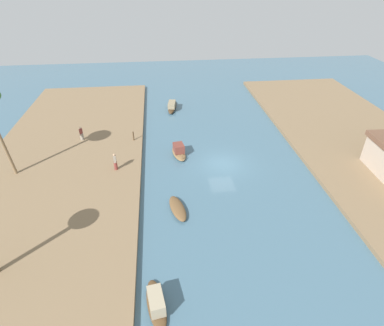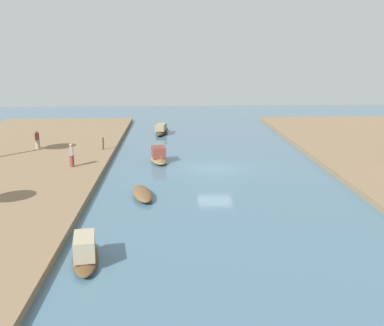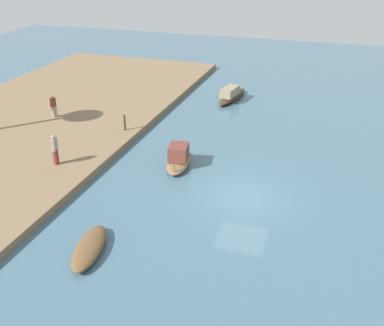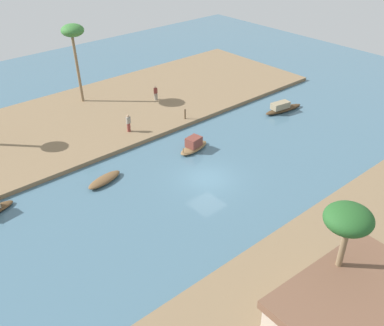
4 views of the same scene
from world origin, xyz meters
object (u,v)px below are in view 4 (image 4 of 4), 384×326
object	(u,v)px
person_by_mooring	(129,124)
palm_tree_left_near	(73,34)
sampan_open_hull	(104,180)
sampan_upstream_small	(282,108)
person_on_near_bank	(156,94)
palm_tree_right_short	(348,223)
mooring_post	(185,114)
riverside_building	(351,315)
sampan_near_left_bank	(194,145)

from	to	relation	value
person_by_mooring	palm_tree_left_near	size ratio (longest dim) A/B	0.21
sampan_open_hull	palm_tree_left_near	distance (m)	17.74
sampan_upstream_small	palm_tree_left_near	size ratio (longest dim) A/B	0.59
person_on_near_bank	palm_tree_right_short	world-z (taller)	palm_tree_right_short
person_by_mooring	person_on_near_bank	bearing A→B (deg)	28.41
palm_tree_left_near	sampan_open_hull	bearing A→B (deg)	66.55
person_on_near_bank	person_by_mooring	size ratio (longest dim) A/B	0.90
person_by_mooring	sampan_open_hull	bearing A→B (deg)	-143.53
mooring_post	person_by_mooring	bearing A→B (deg)	-13.65
riverside_building	person_by_mooring	bearing A→B (deg)	-97.37
sampan_upstream_small	palm_tree_left_near	world-z (taller)	palm_tree_left_near
mooring_post	sampan_open_hull	bearing A→B (deg)	18.78
mooring_post	palm_tree_left_near	xyz separation A→B (m)	(5.33, -10.83, 6.62)
person_on_near_bank	mooring_post	distance (m)	5.69
sampan_open_hull	sampan_near_left_bank	world-z (taller)	sampan_near_left_bank
sampan_near_left_bank	person_on_near_bank	distance (m)	11.06
mooring_post	riverside_building	bearing A→B (deg)	67.10
person_by_mooring	palm_tree_right_short	distance (m)	25.30
palm_tree_right_short	riverside_building	world-z (taller)	palm_tree_right_short
sampan_near_left_bank	palm_tree_left_near	xyz separation A→B (m)	(2.28, -15.58, 7.06)
mooring_post	person_on_near_bank	bearing A→B (deg)	-97.10
sampan_upstream_small	person_by_mooring	bearing A→B (deg)	-13.27
sampan_open_hull	person_on_near_bank	xyz separation A→B (m)	(-12.47, -9.65, 0.76)
sampan_open_hull	sampan_upstream_small	bearing A→B (deg)	165.73
palm_tree_left_near	person_on_near_bank	bearing A→B (deg)	139.31
person_by_mooring	sampan_near_left_bank	bearing A→B (deg)	-71.73
sampan_upstream_small	person_by_mooring	distance (m)	16.12
sampan_near_left_bank	sampan_upstream_small	bearing A→B (deg)	170.70
mooring_post	palm_tree_right_short	xyz separation A→B (m)	(9.52, 23.11, 5.33)
person_by_mooring	riverside_building	bearing A→B (deg)	-105.46
sampan_near_left_bank	person_by_mooring	world-z (taller)	person_by_mooring
mooring_post	sampan_upstream_small	bearing A→B (deg)	152.68
person_on_near_bank	riverside_building	size ratio (longest dim) A/B	0.18
person_by_mooring	riverside_building	distance (m)	26.56
sampan_near_left_bank	palm_tree_left_near	world-z (taller)	palm_tree_left_near
person_on_near_bank	palm_tree_left_near	size ratio (longest dim) A/B	0.19
sampan_near_left_bank	palm_tree_left_near	distance (m)	17.26
sampan_open_hull	person_on_near_bank	world-z (taller)	person_on_near_bank
sampan_upstream_small	mooring_post	size ratio (longest dim) A/B	4.70
sampan_upstream_small	riverside_building	size ratio (longest dim) A/B	0.57
sampan_upstream_small	person_by_mooring	world-z (taller)	person_by_mooring
sampan_open_hull	mooring_post	bearing A→B (deg)	-173.47
person_on_near_bank	palm_tree_left_near	bearing A→B (deg)	-26.13
person_on_near_bank	palm_tree_left_near	distance (m)	10.29
sampan_near_left_bank	palm_tree_right_short	size ratio (longest dim) A/B	0.51
sampan_open_hull	palm_tree_left_near	world-z (taller)	palm_tree_left_near
person_on_near_bank	riverside_building	world-z (taller)	riverside_building
person_by_mooring	sampan_upstream_small	bearing A→B (deg)	-27.55
person_by_mooring	riverside_building	xyz separation A→B (m)	(4.74, 26.12, 0.80)
sampan_open_hull	palm_tree_right_short	world-z (taller)	palm_tree_right_short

